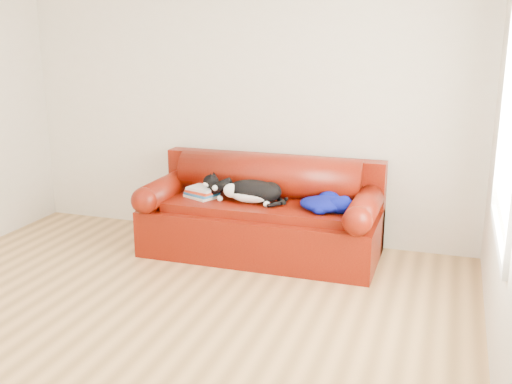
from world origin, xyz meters
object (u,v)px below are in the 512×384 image
sofa_base (261,229)px  blanket (326,203)px  book_stack (202,192)px  cat (252,192)px

sofa_base → blanket: 0.69m
sofa_base → book_stack: (-0.55, -0.05, 0.31)m
book_stack → cat: size_ratio=0.48×
sofa_base → blanket: blanket is taller
cat → blanket: size_ratio=1.38×
book_stack → cat: cat is taller
book_stack → blanket: (1.15, -0.04, 0.01)m
sofa_base → blanket: (0.61, -0.09, 0.32)m
sofa_base → blanket: bearing=-8.5°
book_stack → blanket: size_ratio=0.65×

